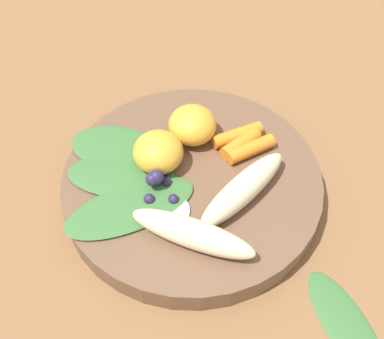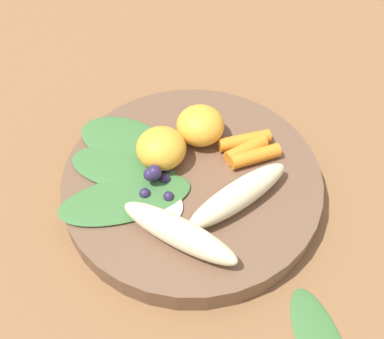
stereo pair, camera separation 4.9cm
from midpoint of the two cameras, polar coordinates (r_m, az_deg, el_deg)
ground_plane at (r=0.51m, az=-2.70°, el=-2.77°), size 2.40×2.40×0.00m
bowl at (r=0.50m, az=-2.75°, el=-1.86°), size 0.27×0.27×0.03m
banana_peeled_left at (r=0.47m, az=3.11°, el=-2.49°), size 0.12×0.07×0.03m
banana_peeled_right at (r=0.44m, az=-3.15°, el=-7.78°), size 0.10×0.11×0.03m
orange_segment_near at (r=0.49m, az=-6.84°, el=1.91°), size 0.05×0.05×0.04m
orange_segment_far at (r=0.51m, az=-2.66°, el=5.15°), size 0.05×0.05×0.04m
carrot_front at (r=0.51m, az=4.39°, el=2.09°), size 0.05×0.02×0.02m
carrot_mid_left at (r=0.51m, az=3.09°, el=2.89°), size 0.05×0.03×0.02m
carrot_mid_right at (r=0.52m, az=2.73°, el=3.95°), size 0.06×0.02×0.01m
blueberry_pile at (r=0.48m, az=-6.86°, el=-0.71°), size 0.05×0.07×0.03m
coconut_shred_patch at (r=0.47m, az=-5.75°, el=-5.11°), size 0.04×0.04×0.00m
kale_leaf_left at (r=0.52m, az=-11.48°, el=2.38°), size 0.12×0.11×0.00m
kale_leaf_right at (r=0.50m, az=-11.08°, el=-0.98°), size 0.13×0.11×0.00m
kale_leaf_rear at (r=0.47m, az=-10.25°, el=-4.57°), size 0.13×0.06×0.00m
kale_leaf_stray at (r=0.45m, az=14.90°, el=-17.59°), size 0.05×0.12×0.01m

